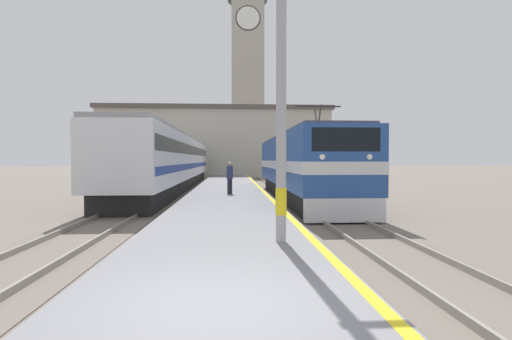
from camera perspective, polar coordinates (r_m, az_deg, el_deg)
name	(u,v)px	position (r m, az deg, el deg)	size (l,w,h in m)	color
ground_plane	(229,185)	(35.04, -3.83, -2.09)	(200.00, 200.00, 0.00)	#70665B
platform	(229,186)	(30.04, -3.87, -2.33)	(4.33, 140.00, 0.37)	slate
rail_track_near	(281,188)	(30.29, 3.66, -2.59)	(2.83, 140.00, 0.16)	#70665B
rail_track_far	(174,189)	(30.35, -11.65, -2.61)	(2.83, 140.00, 0.16)	#70665B
locomotive_train	(301,166)	(22.04, 6.38, 0.57)	(2.92, 17.56, 4.56)	black
passenger_train	(174,161)	(30.25, -11.67, 1.31)	(2.92, 30.68, 3.90)	black
catenary_mast	(288,78)	(9.03, 4.66, 12.95)	(3.01, 0.25, 7.08)	#9E9EA3
person_on_platform	(230,177)	(21.22, -3.77, -1.01)	(0.34, 0.34, 1.70)	#23232D
clock_tower	(247,67)	(64.72, -1.24, 14.49)	(6.19, 6.19, 31.43)	#ADA393
station_building	(216,142)	(50.57, -5.73, 3.94)	(28.23, 8.05, 8.64)	#B7B2A3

